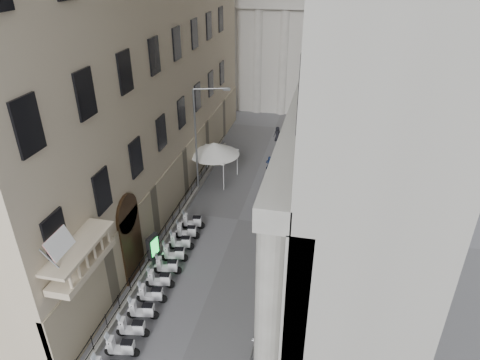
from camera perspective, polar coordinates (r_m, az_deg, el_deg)
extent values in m
cylinder|color=silver|center=(36.39, -6.48, 1.16)|extent=(0.06, 0.06, 2.33)
cylinder|color=silver|center=(35.61, -1.94, 0.70)|extent=(0.06, 0.06, 2.33)
cylinder|color=silver|center=(38.92, -5.12, 3.11)|extent=(0.06, 0.06, 2.33)
cylinder|color=silver|center=(38.19, -0.85, 2.72)|extent=(0.06, 0.06, 2.33)
cube|color=white|center=(36.72, -3.66, 3.66)|extent=(3.18, 3.18, 0.13)
cone|color=white|center=(36.50, -3.68, 4.42)|extent=(4.24, 4.24, 1.06)
cylinder|color=gray|center=(33.90, -5.89, 4.96)|extent=(0.16, 0.16, 8.62)
cylinder|color=gray|center=(32.42, -3.93, 12.05)|extent=(2.51, 0.86, 0.12)
cube|color=gray|center=(32.46, -1.79, 12.02)|extent=(0.58, 0.38, 0.16)
cube|color=black|center=(27.91, -11.51, -9.02)|extent=(0.47, 0.99, 2.02)
cube|color=#19E54C|center=(27.69, -11.28, -8.74)|extent=(0.18, 0.72, 1.12)
imported|color=#0C1732|center=(37.81, 3.92, 1.92)|extent=(0.72, 0.54, 1.79)
imported|color=black|center=(42.32, 6.51, 4.62)|extent=(0.90, 0.78, 1.58)
imported|color=black|center=(44.93, 5.00, 6.14)|extent=(0.91, 0.85, 1.56)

